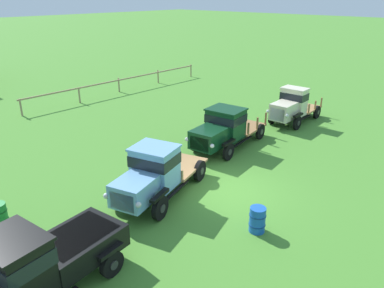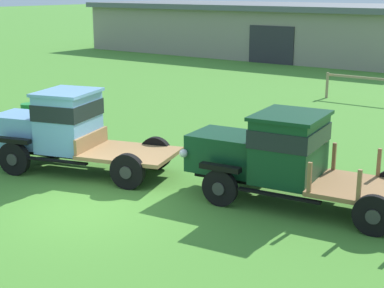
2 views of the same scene
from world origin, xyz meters
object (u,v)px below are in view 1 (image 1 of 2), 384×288
(vintage_truck_foreground_near, at_px, (31,268))
(oil_drum_beside_row, at_px, (257,220))
(vintage_truck_second_in_line, at_px, (153,174))
(vintage_truck_midrow_center, at_px, (223,128))
(vintage_truck_far_side, at_px, (292,106))

(vintage_truck_foreground_near, bearing_deg, oil_drum_beside_row, -21.14)
(vintage_truck_second_in_line, height_order, vintage_truck_midrow_center, vintage_truck_second_in_line)
(vintage_truck_second_in_line, xyz_separation_m, vintage_truck_midrow_center, (5.78, 1.21, -0.01))
(oil_drum_beside_row, bearing_deg, vintage_truck_midrow_center, 47.51)
(vintage_truck_foreground_near, height_order, vintage_truck_midrow_center, vintage_truck_foreground_near)
(vintage_truck_foreground_near, height_order, vintage_truck_second_in_line, vintage_truck_second_in_line)
(vintage_truck_foreground_near, bearing_deg, vintage_truck_far_side, 7.26)
(oil_drum_beside_row, bearing_deg, vintage_truck_far_side, 23.57)
(vintage_truck_midrow_center, height_order, vintage_truck_far_side, vintage_truck_far_side)
(vintage_truck_second_in_line, height_order, vintage_truck_far_side, vintage_truck_far_side)
(vintage_truck_foreground_near, bearing_deg, vintage_truck_second_in_line, 15.73)
(vintage_truck_second_in_line, bearing_deg, oil_drum_beside_row, -76.57)
(vintage_truck_midrow_center, bearing_deg, vintage_truck_foreground_near, -166.24)
(vintage_truck_second_in_line, bearing_deg, vintage_truck_far_side, 3.15)
(vintage_truck_foreground_near, height_order, vintage_truck_far_side, vintage_truck_far_side)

